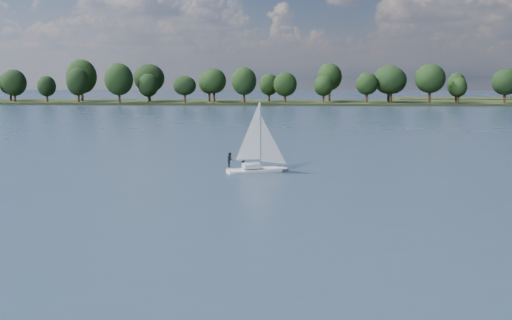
{
  "coord_description": "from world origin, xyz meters",
  "views": [
    {
      "loc": [
        2.41,
        -12.58,
        9.87
      ],
      "look_at": [
        -0.78,
        38.31,
        2.5
      ],
      "focal_mm": 40.0,
      "sensor_mm": 36.0,
      "label": 1
    }
  ],
  "objects": [
    {
      "name": "ground",
      "position": [
        0.0,
        100.0,
        0.0
      ],
      "size": [
        700.0,
        700.0,
        0.0
      ],
      "primitive_type": "plane",
      "color": "#233342",
      "rests_on": "ground"
    },
    {
      "name": "far_shore",
      "position": [
        0.0,
        212.0,
        0.0
      ],
      "size": [
        660.0,
        40.0,
        1.5
      ],
      "primitive_type": "cube",
      "color": "black",
      "rests_on": "ground"
    },
    {
      "name": "sailboat",
      "position": [
        -1.47,
        46.63,
        2.25
      ],
      "size": [
        6.3,
        3.86,
        8.03
      ],
      "rotation": [
        0.0,
        0.0,
        0.38
      ],
      "color": "silver",
      "rests_on": "ground"
    },
    {
      "name": "treeline",
      "position": [
        -1.26,
        207.88,
        8.05
      ],
      "size": [
        562.05,
        73.51,
        18.68
      ],
      "color": "black",
      "rests_on": "ground"
    }
  ]
}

